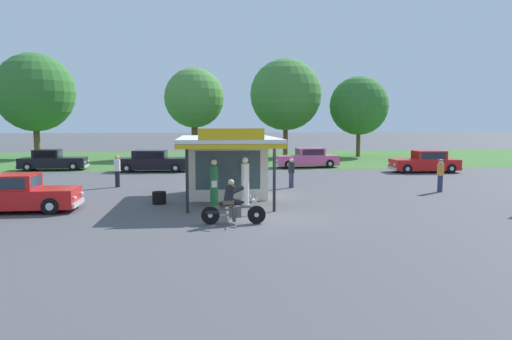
{
  "coord_description": "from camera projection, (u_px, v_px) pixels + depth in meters",
  "views": [
    {
      "loc": [
        -2.24,
        -17.95,
        3.56
      ],
      "look_at": [
        0.01,
        3.98,
        1.4
      ],
      "focal_mm": 34.24,
      "sensor_mm": 36.0,
      "label": 1
    }
  ],
  "objects": [
    {
      "name": "gas_pump_nearside",
      "position": [
        214.0,
        186.0,
        20.36
      ],
      "size": [
        0.44,
        0.44,
        2.03
      ],
      "color": "slate",
      "rests_on": "ground"
    },
    {
      "name": "parked_car_back_row_far_right",
      "position": [
        425.0,
        162.0,
        34.88
      ],
      "size": [
        4.92,
        2.04,
        1.54
      ],
      "color": "red",
      "rests_on": "ground"
    },
    {
      "name": "service_station_kiosk",
      "position": [
        227.0,
        162.0,
        23.29
      ],
      "size": [
        4.34,
        6.9,
        3.33
      ],
      "color": "silver",
      "rests_on": "ground"
    },
    {
      "name": "tree_oak_distant_spare",
      "position": [
        359.0,
        106.0,
        50.27
      ],
      "size": [
        6.03,
        6.03,
        8.28
      ],
      "color": "brown",
      "rests_on": "ground"
    },
    {
      "name": "parked_car_back_row_left",
      "position": [
        52.0,
        161.0,
        36.41
      ],
      "size": [
        4.96,
        2.12,
        1.54
      ],
      "color": "black",
      "rests_on": "ground"
    },
    {
      "name": "gas_pump_offside",
      "position": [
        245.0,
        184.0,
        20.49
      ],
      "size": [
        0.44,
        0.44,
        2.11
      ],
      "color": "slate",
      "rests_on": "ground"
    },
    {
      "name": "tree_oak_right",
      "position": [
        284.0,
        97.0,
        50.4
      ],
      "size": [
        7.34,
        7.34,
        10.07
      ],
      "color": "brown",
      "rests_on": "ground"
    },
    {
      "name": "grass_verge_strip",
      "position": [
        229.0,
        158.0,
        48.05
      ],
      "size": [
        120.0,
        24.0,
        0.01
      ],
      "primitive_type": "cube",
      "color": "#3D6B2D",
      "rests_on": "ground"
    },
    {
      "name": "featured_classic_sedan",
      "position": [
        11.0,
        195.0,
        19.43
      ],
      "size": [
        5.3,
        2.06,
        1.5
      ],
      "color": "red",
      "rests_on": "ground"
    },
    {
      "name": "motorcycle_with_rider",
      "position": [
        232.0,
        206.0,
        17.07
      ],
      "size": [
        2.26,
        0.7,
        1.58
      ],
      "color": "black",
      "rests_on": "ground"
    },
    {
      "name": "bystander_admiring_sedan",
      "position": [
        291.0,
        172.0,
        26.55
      ],
      "size": [
        0.34,
        0.34,
        1.61
      ],
      "color": "#2D3351",
      "rests_on": "ground"
    },
    {
      "name": "ground_plane",
      "position": [
        267.0,
        217.0,
        18.34
      ],
      "size": [
        300.0,
        300.0,
        0.0
      ],
      "primitive_type": "plane",
      "color": "#4C4C51"
    },
    {
      "name": "parked_car_back_row_right",
      "position": [
        307.0,
        159.0,
        38.52
      ],
      "size": [
        5.23,
        2.27,
        1.54
      ],
      "color": "#E55993",
      "rests_on": "ground"
    },
    {
      "name": "bystander_standing_back_lot",
      "position": [
        117.0,
        170.0,
        26.81
      ],
      "size": [
        0.34,
        0.34,
        1.76
      ],
      "color": "black",
      "rests_on": "ground"
    },
    {
      "name": "bystander_strolling_foreground",
      "position": [
        440.0,
        174.0,
        24.93
      ],
      "size": [
        0.37,
        0.37,
        1.68
      ],
      "color": "#2D3351",
      "rests_on": "ground"
    },
    {
      "name": "tree_oak_left",
      "position": [
        195.0,
        99.0,
        48.78
      ],
      "size": [
        5.96,
        5.96,
        8.98
      ],
      "color": "brown",
      "rests_on": "ground"
    },
    {
      "name": "tree_oak_far_left",
      "position": [
        35.0,
        92.0,
        47.18
      ],
      "size": [
        7.57,
        7.57,
        10.24
      ],
      "color": "brown",
      "rests_on": "ground"
    },
    {
      "name": "spare_tire_stack",
      "position": [
        159.0,
        198.0,
        21.33
      ],
      "size": [
        0.6,
        0.6,
        0.54
      ],
      "color": "black",
      "rests_on": "ground"
    },
    {
      "name": "parked_car_second_row_spare",
      "position": [
        153.0,
        162.0,
        35.27
      ],
      "size": [
        5.36,
        2.14,
        1.54
      ],
      "color": "black",
      "rests_on": "ground"
    }
  ]
}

